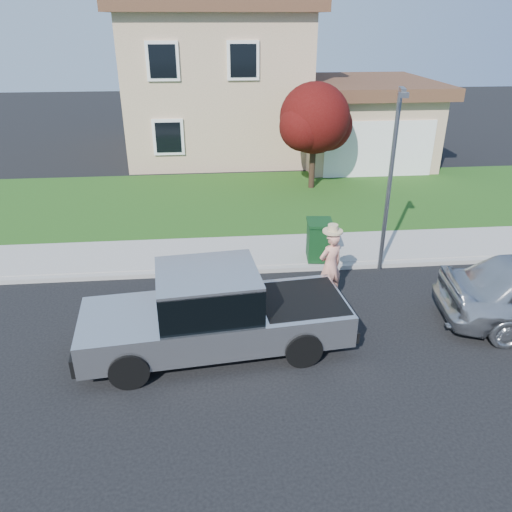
{
  "coord_description": "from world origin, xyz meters",
  "views": [
    {
      "loc": [
        -0.5,
        -8.94,
        6.2
      ],
      "look_at": [
        0.48,
        1.4,
        1.2
      ],
      "focal_mm": 35.0,
      "sensor_mm": 36.0,
      "label": 1
    }
  ],
  "objects_px": {
    "woman": "(330,264)",
    "trash_bin": "(319,240)",
    "ornamental_tree": "(315,122)",
    "street_lamp": "(391,173)",
    "pickup_truck": "(215,314)"
  },
  "relations": [
    {
      "from": "ornamental_tree",
      "to": "street_lamp",
      "type": "distance_m",
      "value": 7.06
    },
    {
      "from": "woman",
      "to": "ornamental_tree",
      "type": "relative_size",
      "value": 0.48
    },
    {
      "from": "ornamental_tree",
      "to": "street_lamp",
      "type": "bearing_deg",
      "value": -86.24
    },
    {
      "from": "woman",
      "to": "trash_bin",
      "type": "relative_size",
      "value": 1.76
    },
    {
      "from": "pickup_truck",
      "to": "ornamental_tree",
      "type": "distance_m",
      "value": 11.07
    },
    {
      "from": "woman",
      "to": "trash_bin",
      "type": "distance_m",
      "value": 1.93
    },
    {
      "from": "woman",
      "to": "street_lamp",
      "type": "bearing_deg",
      "value": -166.73
    },
    {
      "from": "street_lamp",
      "to": "pickup_truck",
      "type": "bearing_deg",
      "value": -132.55
    },
    {
      "from": "woman",
      "to": "ornamental_tree",
      "type": "xyz_separation_m",
      "value": [
        1.26,
        8.37,
        1.74
      ]
    },
    {
      "from": "woman",
      "to": "street_lamp",
      "type": "relative_size",
      "value": 0.41
    },
    {
      "from": "pickup_truck",
      "to": "woman",
      "type": "distance_m",
      "value": 3.29
    },
    {
      "from": "woman",
      "to": "pickup_truck",
      "type": "bearing_deg",
      "value": 8.55
    },
    {
      "from": "trash_bin",
      "to": "woman",
      "type": "bearing_deg",
      "value": -88.54
    },
    {
      "from": "woman",
      "to": "street_lamp",
      "type": "xyz_separation_m",
      "value": [
        1.72,
        1.33,
        1.79
      ]
    },
    {
      "from": "woman",
      "to": "street_lamp",
      "type": "height_order",
      "value": "street_lamp"
    }
  ]
}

